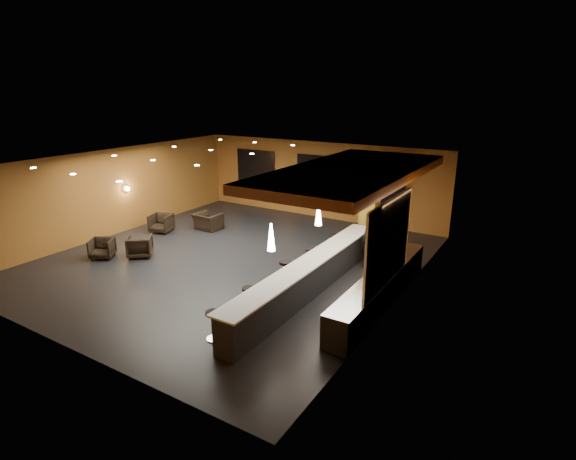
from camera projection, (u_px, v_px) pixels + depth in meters
The scene contains 34 objects.
floor at pixel (233, 261), 15.97m from camera, with size 12.00×13.00×0.10m, color black.
ceiling at pixel (229, 160), 14.87m from camera, with size 12.00×13.00×0.10m, color black.
wall_back at pixel (319, 180), 20.75m from camera, with size 12.00×0.10×3.50m, color #A16124.
wall_front at pixel (49, 278), 10.10m from camera, with size 12.00×0.10×3.50m, color #A16124.
wall_left at pixel (115, 192), 18.42m from camera, with size 0.10×13.00×3.50m, color #A16124.
wall_right at pixel (403, 242), 12.42m from camera, with size 0.10×13.00×3.50m, color #A16124.
wood_soffit at pixel (352, 172), 13.76m from camera, with size 3.60×8.00×0.28m, color #9D532E.
window_left at pixel (256, 174), 22.41m from camera, with size 2.20×0.06×2.40m, color black.
window_center at pixel (318, 181), 20.68m from camera, with size 2.20×0.06×2.40m, color black.
window_right at pixel (380, 189), 19.19m from camera, with size 2.20×0.06×2.40m, color black.
tile_backsplash at pixel (389, 244), 11.58m from camera, with size 0.06×3.20×2.40m, color white.
bar_counter at pixel (309, 278), 13.18m from camera, with size 0.60×8.00×1.00m, color black.
bar_top at pixel (310, 261), 13.02m from camera, with size 0.78×8.10×0.05m, color silver.
prep_counter at pixel (380, 289), 12.62m from camera, with size 0.70×6.00×0.86m, color black.
prep_top at pixel (381, 274), 12.48m from camera, with size 0.72×6.00×0.03m, color silver.
wall_shelf_lower at pixel (380, 259), 11.61m from camera, with size 0.30×1.50×0.03m, color silver.
wall_shelf_upper at pixel (381, 243), 11.47m from camera, with size 0.30×1.50×0.03m, color silver.
column at pixel (370, 204), 16.54m from camera, with size 0.60×0.60×3.50m, color #A47C24.
wall_sconce at pixel (127, 189), 18.73m from camera, with size 0.22×0.22×0.22m, color #FFE5B2.
pendant_0 at pixel (271, 237), 10.99m from camera, with size 0.20×0.20×0.70m, color white.
pendant_1 at pixel (319, 214), 13.02m from camera, with size 0.20×0.20×0.70m, color white.
pendant_2 at pixel (353, 196), 15.06m from camera, with size 0.20×0.20×0.70m, color white.
staff_a at pixel (370, 244), 14.93m from camera, with size 0.64×0.42×1.75m, color black.
staff_b at pixel (393, 238), 15.41m from camera, with size 0.87×0.68×1.79m, color black.
staff_c at pixel (390, 246), 14.82m from camera, with size 0.84×0.54×1.71m, color black.
armchair_a at pixel (102, 248), 16.02m from camera, with size 0.76×0.79×0.72m, color black.
armchair_b at pixel (140, 246), 16.15m from camera, with size 0.83×0.85×0.77m, color black.
armchair_c at pixel (161, 223), 18.87m from camera, with size 0.83×0.85×0.78m, color black.
armchair_d at pixel (208, 221), 19.26m from camera, with size 1.08×0.94×0.70m, color black.
bar_stool_0 at pixel (213, 322), 10.78m from camera, with size 0.38×0.38×0.75m.
bar_stool_1 at pixel (249, 296), 12.13m from camera, with size 0.36×0.36×0.72m.
bar_stool_2 at pixel (285, 270), 13.72m from camera, with size 0.41×0.41×0.80m.
bar_stool_3 at pixel (311, 256), 14.83m from camera, with size 0.40×0.40×0.80m.
bar_stool_4 at pixel (334, 241), 16.41m from camera, with size 0.37×0.37×0.73m.
Camera 1 is at (9.42, -11.68, 5.87)m, focal length 28.00 mm.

